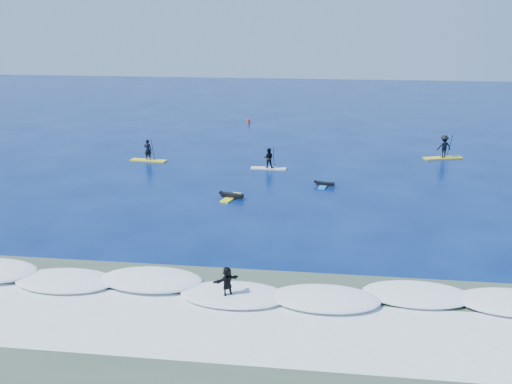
# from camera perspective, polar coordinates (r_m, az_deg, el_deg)

# --- Properties ---
(ground) EXTENTS (160.00, 160.00, 0.00)m
(ground) POSITION_cam_1_polar(r_m,az_deg,el_deg) (35.23, -1.00, -2.50)
(ground) COLOR #031343
(ground) RESTS_ON ground
(shallow_water) EXTENTS (90.00, 13.00, 0.01)m
(shallow_water) POSITION_cam_1_polar(r_m,az_deg,el_deg) (22.79, -6.28, -14.40)
(shallow_water) COLOR #364A3D
(shallow_water) RESTS_ON ground
(breaking_wave) EXTENTS (40.00, 6.00, 0.30)m
(breaking_wave) POSITION_cam_1_polar(r_m,az_deg,el_deg) (26.18, -4.22, -9.87)
(breaking_wave) COLOR white
(breaking_wave) RESTS_ON ground
(whitewater) EXTENTS (34.00, 5.00, 0.02)m
(whitewater) POSITION_cam_1_polar(r_m,az_deg,el_deg) (23.62, -5.70, -13.15)
(whitewater) COLOR silver
(whitewater) RESTS_ON ground
(sup_paddler_left) EXTENTS (3.14, 1.05, 2.17)m
(sup_paddler_left) POSITION_cam_1_polar(r_m,az_deg,el_deg) (49.41, -10.74, 3.83)
(sup_paddler_left) COLOR yellow
(sup_paddler_left) RESTS_ON ground
(sup_paddler_center) EXTENTS (2.85, 0.74, 2.00)m
(sup_paddler_center) POSITION_cam_1_polar(r_m,az_deg,el_deg) (45.96, 1.26, 3.21)
(sup_paddler_center) COLOR silver
(sup_paddler_center) RESTS_ON ground
(sup_paddler_right) EXTENTS (3.47, 1.81, 2.37)m
(sup_paddler_right) POSITION_cam_1_polar(r_m,az_deg,el_deg) (51.96, 18.28, 4.19)
(sup_paddler_right) COLOR yellow
(sup_paddler_right) RESTS_ON ground
(prone_paddler_near) EXTENTS (1.77, 2.31, 0.47)m
(prone_paddler_near) POSITION_cam_1_polar(r_m,az_deg,el_deg) (38.74, -2.52, -0.41)
(prone_paddler_near) COLOR #F0F51A
(prone_paddler_near) RESTS_ON ground
(prone_paddler_far) EXTENTS (1.53, 1.98, 0.40)m
(prone_paddler_far) POSITION_cam_1_polar(r_m,az_deg,el_deg) (41.75, 6.83, 0.76)
(prone_paddler_far) COLOR #1972BD
(prone_paddler_far) RESTS_ON ground
(wave_surfer) EXTENTS (1.91, 1.72, 1.46)m
(wave_surfer) POSITION_cam_1_polar(r_m,az_deg,el_deg) (24.96, -2.90, -9.15)
(wave_surfer) COLOR white
(wave_surfer) RESTS_ON breaking_wave
(marker_buoy) EXTENTS (0.32, 0.32, 0.76)m
(marker_buoy) POSITION_cam_1_polar(r_m,az_deg,el_deg) (65.58, -0.75, 7.12)
(marker_buoy) COLOR red
(marker_buoy) RESTS_ON ground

